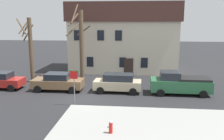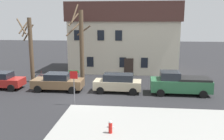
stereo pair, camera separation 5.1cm
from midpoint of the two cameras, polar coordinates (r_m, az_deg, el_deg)
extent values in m
plane|color=#262628|center=(21.54, -6.85, -6.48)|extent=(120.00, 120.00, 0.00)
cube|color=#999993|center=(15.25, 9.06, -14.04)|extent=(11.97, 8.39, 0.12)
cube|color=beige|center=(33.12, 2.67, 5.51)|extent=(13.36, 7.02, 6.40)
cube|color=#4C2D28|center=(32.96, 2.74, 13.07)|extent=(13.86, 7.52, 2.31)
cube|color=#2D231E|center=(29.87, 3.77, 0.69)|extent=(1.10, 0.12, 2.10)
cube|color=black|center=(30.30, -5.10, 1.88)|extent=(0.80, 0.08, 1.20)
cube|color=black|center=(29.82, 2.41, 1.76)|extent=(0.80, 0.08, 1.20)
cube|color=black|center=(29.78, 7.35, 1.67)|extent=(0.80, 0.08, 1.20)
cube|color=black|center=(30.26, -8.01, 7.90)|extent=(0.80, 0.08, 1.20)
cube|color=black|center=(29.72, -2.67, 7.94)|extent=(0.80, 0.08, 1.20)
cube|color=black|center=(29.49, 1.45, 7.92)|extent=(0.80, 0.08, 1.20)
cylinder|color=brown|center=(27.71, -18.12, 4.27)|extent=(0.42, 0.42, 6.83)
cylinder|color=brown|center=(28.09, -19.53, 9.45)|extent=(0.75, 1.55, 1.56)
cylinder|color=brown|center=(27.16, -20.16, 9.41)|extent=(1.52, 1.32, 1.57)
cylinder|color=brown|center=(28.08, -18.69, 8.11)|extent=(1.02, 0.91, 1.75)
cylinder|color=brown|center=(27.99, -19.15, 9.09)|extent=(0.72, 1.18, 1.80)
cylinder|color=brown|center=(26.86, -7.03, 5.38)|extent=(0.47, 0.47, 7.61)
cylinder|color=brown|center=(27.06, -8.62, 12.66)|extent=(0.54, 1.57, 2.02)
cylinder|color=brown|center=(27.21, -8.88, 11.36)|extent=(0.76, 1.89, 1.38)
cylinder|color=brown|center=(27.53, -8.77, 9.41)|extent=(1.38, 2.02, 1.63)
cylinder|color=brown|center=(27.44, -6.56, 8.98)|extent=(1.59, 0.38, 1.14)
cube|color=#AD231E|center=(26.47, -24.07, -2.48)|extent=(4.22, 1.84, 0.74)
cube|color=#1E232B|center=(26.33, -24.18, -1.09)|extent=(1.95, 1.61, 0.58)
cylinder|color=black|center=(25.09, -22.19, -3.87)|extent=(0.68, 0.22, 0.68)
cylinder|color=black|center=(26.65, -20.37, -2.88)|extent=(0.68, 0.22, 0.68)
cube|color=brown|center=(24.11, -12.35, -2.97)|extent=(4.76, 1.91, 0.77)
cube|color=#1E232B|center=(23.96, -12.42, -1.40)|extent=(2.19, 1.68, 0.58)
cylinder|color=black|center=(23.90, -16.71, -4.24)|extent=(0.68, 0.22, 0.68)
cylinder|color=black|center=(25.60, -15.12, -3.12)|extent=(0.68, 0.22, 0.68)
cylinder|color=black|center=(22.88, -9.17, -4.58)|extent=(0.68, 0.22, 0.68)
cylinder|color=black|center=(24.65, -8.05, -3.38)|extent=(0.68, 0.22, 0.68)
cube|color=#C6B793|center=(22.99, 1.21, -3.38)|extent=(4.37, 1.82, 0.80)
cube|color=#1E232B|center=(22.81, 1.44, -1.67)|extent=(2.72, 1.57, 0.62)
cylinder|color=black|center=(22.46, -2.77, -4.75)|extent=(0.69, 0.24, 0.68)
cylinder|color=black|center=(24.09, -2.07, -3.63)|extent=(0.69, 0.24, 0.68)
cylinder|color=black|center=(22.16, 4.78, -5.00)|extent=(0.69, 0.24, 0.68)
cylinder|color=black|center=(23.81, 4.96, -3.84)|extent=(0.69, 0.24, 0.68)
cube|color=#2D6B42|center=(23.22, 15.32, -3.34)|extent=(5.31, 2.09, 1.04)
cube|color=#1E232B|center=(22.89, 13.08, -1.20)|extent=(1.71, 1.80, 0.70)
cube|color=black|center=(23.29, 18.23, -1.90)|extent=(2.77, 1.98, 0.20)
cylinder|color=black|center=(22.16, 11.03, -5.17)|extent=(0.68, 0.23, 0.68)
cylinder|color=black|center=(24.11, 10.66, -3.81)|extent=(0.68, 0.23, 0.68)
cylinder|color=black|center=(22.75, 20.13, -5.24)|extent=(0.68, 0.23, 0.68)
cylinder|color=black|center=(24.65, 19.04, -3.91)|extent=(0.68, 0.23, 0.68)
cylinder|color=red|center=(14.79, -0.38, -13.11)|extent=(0.22, 0.22, 0.64)
sphere|color=silver|center=(14.65, -0.39, -11.89)|extent=(0.21, 0.21, 0.21)
cylinder|color=silver|center=(14.79, -1.02, -12.97)|extent=(0.10, 0.09, 0.09)
cylinder|color=silver|center=(14.76, 0.25, -13.02)|extent=(0.10, 0.09, 0.09)
cylinder|color=slate|center=(19.49, -8.72, -4.22)|extent=(0.07, 0.07, 2.76)
cube|color=red|center=(19.21, -8.83, -1.13)|extent=(0.60, 0.03, 0.60)
cube|color=#1E8C38|center=(19.20, -8.83, -0.38)|extent=(0.76, 0.02, 0.18)
torus|color=black|center=(28.86, -14.56, -1.44)|extent=(0.68, 0.29, 0.71)
torus|color=black|center=(28.89, -16.62, -1.54)|extent=(0.68, 0.29, 0.71)
cylinder|color=maroon|center=(28.82, -15.61, -1.06)|extent=(0.95, 0.38, 0.19)
cylinder|color=maroon|center=(28.78, -16.03, -0.64)|extent=(0.10, 0.06, 0.45)
camera|label=1|loc=(0.03, -90.06, -0.01)|focal=39.88mm
camera|label=2|loc=(0.03, 89.94, 0.01)|focal=39.88mm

